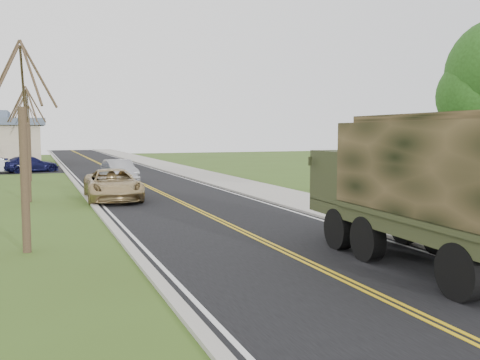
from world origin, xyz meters
TOP-DOWN VIEW (x-y plane):
  - road at (0.00, 40.00)m, footprint 8.00×120.00m
  - curb_right at (4.15, 40.00)m, footprint 0.30×120.00m
  - sidewalk_right at (5.90, 40.00)m, footprint 3.20×120.00m
  - curb_left at (-4.15, 40.00)m, footprint 0.30×120.00m
  - bare_tree_a at (-7.00, 10.00)m, footprint 1.93×2.26m
  - bare_tree_b at (-7.00, 22.00)m, footprint 1.83×2.14m
  - bare_tree_c at (-7.00, 34.00)m, footprint 2.04×2.39m
  - bare_tree_d at (-7.00, 46.00)m, footprint 1.88×2.20m
  - military_truck at (2.71, 4.54)m, footprint 3.13×8.03m
  - suv_champagne at (-3.00, 21.21)m, footprint 2.82×5.79m
  - sedan_silver at (-1.25, 30.73)m, footprint 2.08×4.89m
  - lot_car_silver at (-9.28, 42.44)m, footprint 4.13×1.62m
  - lot_car_navy at (-7.00, 42.93)m, footprint 5.13×3.42m

SIDE VIEW (x-z plane):
  - road at x=0.00m, z-range 0.00..0.01m
  - sidewalk_right at x=5.90m, z-range 0.00..0.10m
  - curb_left at x=-4.15m, z-range 0.00..0.10m
  - curb_right at x=4.15m, z-range 0.00..0.12m
  - lot_car_silver at x=-9.28m, z-range 0.00..1.34m
  - lot_car_navy at x=-7.00m, z-range 0.00..1.38m
  - sedan_silver at x=-1.25m, z-range 0.00..1.57m
  - suv_champagne at x=-3.00m, z-range 0.00..1.59m
  - military_truck at x=2.71m, z-range 0.29..4.22m
  - bare_tree_b at x=-7.00m, z-range -0.39..5.34m
  - bare_tree_d at x=-7.00m, z-range -0.40..5.50m
  - bare_tree_a at x=-7.00m, z-range -0.41..5.66m
  - bare_tree_c at x=-7.00m, z-range -0.44..5.99m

